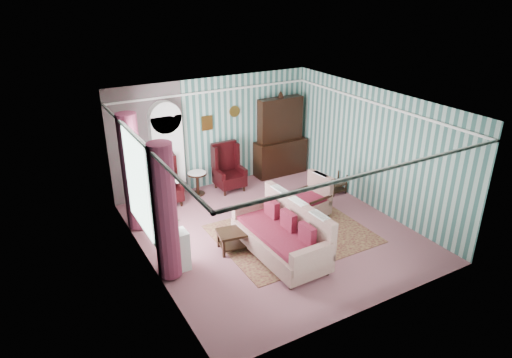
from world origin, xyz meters
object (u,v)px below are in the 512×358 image
round_side_table (198,184)px  sofa (280,235)px  wingback_left (165,181)px  wingback_right (229,168)px  plant_stand (174,252)px  bookcase (168,155)px  floral_armchair (310,198)px  seated_woman (165,182)px  dresser_hutch (281,134)px  coffee_table (239,239)px  nest_table (336,183)px

round_side_table → sofa: bearing=-85.1°
wingback_left → round_side_table: size_ratio=2.08×
wingback_right → plant_stand: 3.76m
bookcase → floral_armchair: bookcase is taller
seated_woman → round_side_table: 0.96m
wingback_right → round_side_table: size_ratio=2.08×
plant_stand → floral_armchair: bearing=8.1°
wingback_left → dresser_hutch: bearing=4.4°
sofa → wingback_left: bearing=18.4°
dresser_hutch → plant_stand: dresser_hutch is taller
bookcase → wingback_left: 0.68m
bookcase → wingback_right: 1.63m
floral_armchair → coffee_table: size_ratio=1.08×
wingback_right → nest_table: bearing=-33.7°
round_side_table → floral_armchair: 3.02m
bookcase → seated_woman: bookcase is taller
bookcase → coffee_table: size_ratio=2.57×
bookcase → nest_table: (3.82, -1.94, -0.85)m
seated_woman → nest_table: seated_woman is taller
bookcase → floral_armchair: bearing=-46.9°
nest_table → coffee_table: 3.64m
nest_table → sofa: sofa is taller
round_side_table → sofa: 3.50m
nest_table → coffee_table: bearing=-161.7°
wingback_right → floral_armchair: (0.97, -2.25, -0.15)m
nest_table → seated_woman: bearing=159.2°
wingback_left → coffee_table: (0.62, -2.69, -0.41)m
dresser_hutch → wingback_right: dresser_hutch is taller
round_side_table → nest_table: (3.17, -1.70, -0.03)m
sofa → floral_armchair: (1.52, 1.09, -0.01)m
sofa → floral_armchair: size_ratio=2.42×
dresser_hutch → round_side_table: (-2.60, -0.12, -0.88)m
nest_table → floral_armchair: floral_armchair is taller
nest_table → plant_stand: bearing=-166.2°
seated_woman → nest_table: bearing=-20.8°
wingback_right → coffee_table: (-1.13, -2.69, -0.41)m
seated_woman → round_side_table: bearing=9.5°
plant_stand → coffee_table: size_ratio=0.92×
nest_table → plant_stand: plant_stand is taller
wingback_left → wingback_right: bearing=0.0°
wingback_left → seated_woman: 0.04m
floral_armchair → bookcase: bearing=35.2°
bookcase → wingback_left: (-0.25, -0.39, -0.50)m
bookcase → wingback_left: size_ratio=1.79×
nest_table → sofa: (-2.87, -1.79, 0.21)m
round_side_table → coffee_table: size_ratio=0.69×
dresser_hutch → plant_stand: (-4.30, -3.02, -0.78)m
coffee_table → bookcase: bearing=96.8°
round_side_table → wingback_left: bearing=-170.5°
round_side_table → nest_table: 3.60m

